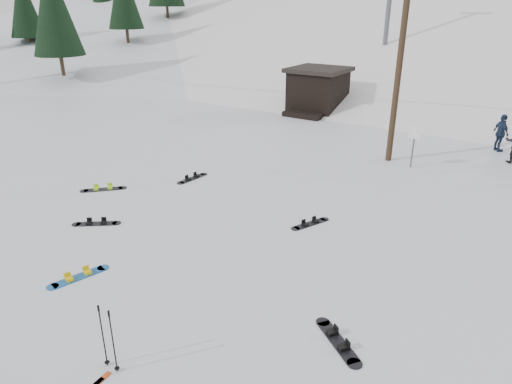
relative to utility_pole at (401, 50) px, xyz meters
The scene contains 15 objects.
ground 14.90m from the utility_pole, 98.13° to the right, with size 200.00×200.00×0.00m, color silver.
ski_slope 44.31m from the utility_pole, 92.79° to the left, with size 60.00×75.00×45.00m, color white.
ridge_left 53.35m from the utility_pole, 138.18° to the left, with size 34.00×85.00×38.00m, color silver.
treeline_left 44.65m from the utility_pole, 144.16° to the left, with size 20.00×64.00×10.00m, color black, non-canonical shape.
utility_pole is the anchor object (origin of this frame).
trail_sign 3.60m from the utility_pole, 21.04° to the right, with size 0.50×0.09×1.85m.
lift_hut 10.40m from the utility_pole, 135.24° to the left, with size 3.40×4.10×2.75m.
hero_snowboard 14.77m from the utility_pole, 104.59° to the right, with size 0.64×1.56×0.11m.
ski_poles 15.70m from the utility_pole, 91.28° to the right, with size 0.38×0.10×1.40m.
board_scatter_a 13.48m from the utility_pole, 116.46° to the right, with size 1.27×1.05×0.11m.
board_scatter_b 9.90m from the utility_pole, 131.01° to the right, with size 0.41×1.56×0.11m.
board_scatter_c 12.98m from the utility_pole, 129.85° to the right, with size 1.27×1.31×0.12m.
board_scatter_d 13.33m from the utility_pole, 76.15° to the right, with size 1.37×1.10×0.11m.
board_scatter_f 8.90m from the utility_pole, 89.84° to the right, with size 0.74×1.38×0.10m.
skier_navy 6.82m from the utility_pole, 46.89° to the left, with size 1.03×0.43×1.75m, color #18263D.
Camera 1 is at (7.71, -5.32, 6.52)m, focal length 32.00 mm.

